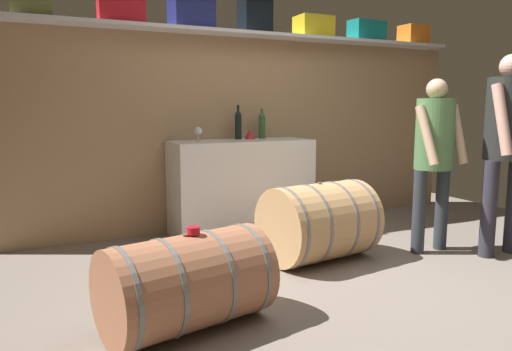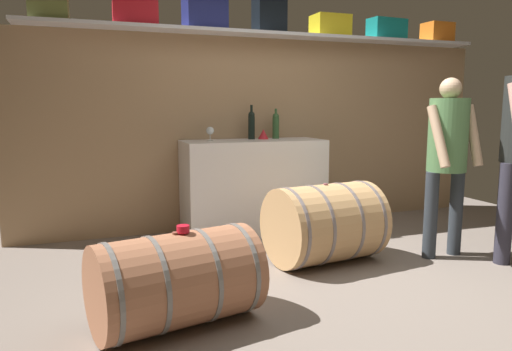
% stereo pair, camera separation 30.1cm
% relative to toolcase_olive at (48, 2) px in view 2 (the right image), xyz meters
% --- Properties ---
extents(ground_plane, '(6.43, 7.57, 0.02)m').
position_rel_toolcase_olive_xyz_m(ground_plane, '(2.09, -1.49, -2.19)').
color(ground_plane, slate).
extents(back_wall_panel, '(5.23, 0.10, 1.99)m').
position_rel_toolcase_olive_xyz_m(back_wall_panel, '(2.09, 0.15, -1.19)').
color(back_wall_panel, '#A2815D').
rests_on(back_wall_panel, ground).
extents(high_shelf_board, '(4.82, 0.40, 0.03)m').
position_rel_toolcase_olive_xyz_m(high_shelf_board, '(2.09, 0.00, -0.18)').
color(high_shelf_board, silver).
rests_on(high_shelf_board, back_wall_panel).
extents(toolcase_olive, '(0.33, 0.31, 0.33)m').
position_rel_toolcase_olive_xyz_m(toolcase_olive, '(0.00, 0.00, 0.00)').
color(toolcase_olive, olive).
rests_on(toolcase_olive, high_shelf_board).
extents(toolcase_red, '(0.41, 0.32, 0.21)m').
position_rel_toolcase_olive_xyz_m(toolcase_red, '(0.73, 0.00, -0.06)').
color(toolcase_red, red).
rests_on(toolcase_red, high_shelf_board).
extents(toolcase_navy, '(0.40, 0.31, 0.29)m').
position_rel_toolcase_olive_xyz_m(toolcase_navy, '(1.39, 0.00, -0.02)').
color(toolcase_navy, navy).
rests_on(toolcase_navy, high_shelf_board).
extents(toolcase_black, '(0.30, 0.25, 0.35)m').
position_rel_toolcase_olive_xyz_m(toolcase_black, '(2.06, 0.00, 0.01)').
color(toolcase_black, black).
rests_on(toolcase_black, high_shelf_board).
extents(toolcase_yellow, '(0.38, 0.28, 0.22)m').
position_rel_toolcase_olive_xyz_m(toolcase_yellow, '(2.77, 0.00, -0.05)').
color(toolcase_yellow, yellow).
rests_on(toolcase_yellow, high_shelf_board).
extents(toolcase_teal, '(0.44, 0.24, 0.23)m').
position_rel_toolcase_olive_xyz_m(toolcase_teal, '(3.48, 0.00, -0.05)').
color(toolcase_teal, '#128280').
rests_on(toolcase_teal, high_shelf_board).
extents(toolcase_orange, '(0.32, 0.24, 0.23)m').
position_rel_toolcase_olive_xyz_m(toolcase_orange, '(4.18, 0.00, -0.05)').
color(toolcase_orange, orange).
rests_on(toolcase_orange, high_shelf_board).
extents(work_cabinet, '(1.42, 0.54, 0.95)m').
position_rel_toolcase_olive_xyz_m(work_cabinet, '(1.83, -0.18, -1.71)').
color(work_cabinet, white).
rests_on(work_cabinet, ground).
extents(wine_bottle_dark, '(0.07, 0.07, 0.35)m').
position_rel_toolcase_olive_xyz_m(wine_bottle_dark, '(1.86, -0.04, -1.08)').
color(wine_bottle_dark, black).
rests_on(wine_bottle_dark, work_cabinet).
extents(wine_bottle_green, '(0.07, 0.07, 0.31)m').
position_rel_toolcase_olive_xyz_m(wine_bottle_green, '(2.13, -0.04, -1.09)').
color(wine_bottle_green, '#335A31').
rests_on(wine_bottle_green, work_cabinet).
extents(wine_glass, '(0.08, 0.08, 0.14)m').
position_rel_toolcase_olive_xyz_m(wine_glass, '(1.39, -0.15, -1.14)').
color(wine_glass, white).
rests_on(wine_glass, work_cabinet).
extents(red_funnel, '(0.11, 0.11, 0.10)m').
position_rel_toolcase_olive_xyz_m(red_funnel, '(1.98, -0.07, -1.18)').
color(red_funnel, red).
rests_on(red_funnel, work_cabinet).
extents(wine_barrel_near, '(1.03, 0.73, 0.57)m').
position_rel_toolcase_olive_xyz_m(wine_barrel_near, '(0.69, -2.01, -1.90)').
color(wine_barrel_near, '#A46848').
rests_on(wine_barrel_near, ground).
extents(wine_barrel_far, '(0.95, 0.75, 0.66)m').
position_rel_toolcase_olive_xyz_m(wine_barrel_far, '(2.06, -1.27, -1.85)').
color(wine_barrel_far, tan).
rests_on(wine_barrel_far, ground).
extents(tasting_cup, '(0.07, 0.07, 0.04)m').
position_rel_toolcase_olive_xyz_m(tasting_cup, '(0.74, -2.01, -1.60)').
color(tasting_cup, red).
rests_on(tasting_cup, wine_barrel_near).
extents(visitor_tasting, '(0.45, 0.39, 1.52)m').
position_rel_toolcase_olive_xyz_m(visitor_tasting, '(3.09, -1.48, -1.25)').
color(visitor_tasting, '#2E353B').
rests_on(visitor_tasting, ground).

